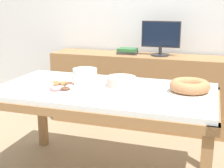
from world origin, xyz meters
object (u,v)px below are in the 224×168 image
Objects in this scene: computer_monitor at (161,39)px; cake_golden_bundt at (190,87)px; tealight_left_edge at (108,101)px; plate_stack at (85,74)px; book_stack at (127,51)px; pastry_platter at (59,87)px; tealight_near_cakes at (163,100)px; cake_chocolate_round at (121,82)px; tealight_right_edge at (162,85)px.

cake_golden_bundt is at bearing -70.36° from computer_monitor.
computer_monitor is at bearing 86.97° from tealight_left_edge.
plate_stack is at bearing 125.47° from tealight_left_edge.
plate_stack is (-0.11, -0.99, -0.06)m from book_stack.
plate_stack reaches higher than pastry_platter.
pastry_platter is 0.37m from plate_stack.
computer_monitor is 1.45m from tealight_near_cakes.
cake_chocolate_round reaches higher than tealight_right_edge.
book_stack reaches higher than cake_chocolate_round.
cake_golden_bundt is 0.91m from plate_stack.
book_stack reaches higher than cake_golden_bundt.
cake_chocolate_round is 0.39m from tealight_left_edge.
pastry_platter is 9.17× the size of tealight_near_cakes.
computer_monitor is 1.50× the size of cake_chocolate_round.
cake_chocolate_round is 1.34× the size of plate_stack.
computer_monitor is 1.48m from pastry_platter.
tealight_right_edge is (0.68, -0.06, -0.03)m from plate_stack.
tealight_right_edge is at bearing -61.65° from book_stack.
cake_golden_bundt is 0.83× the size of pastry_platter.
book_stack is 1.55m from tealight_near_cakes.
pastry_platter reaches higher than tealight_right_edge.
pastry_platter is (-0.44, -0.19, -0.03)m from cake_chocolate_round.
tealight_near_cakes is (0.34, 0.15, 0.00)m from tealight_left_edge.
pastry_platter is (-0.96, -0.19, -0.03)m from cake_golden_bundt.
tealight_left_edge is (0.29, -1.56, -0.09)m from book_stack.
plate_stack reaches higher than tealight_right_edge.
computer_monitor reaches higher than cake_chocolate_round.
tealight_left_edge is at bearing -79.34° from book_stack.
cake_chocolate_round reaches higher than pastry_platter.
tealight_left_edge is at bearing -86.35° from cake_chocolate_round.
book_stack is 5.85× the size of tealight_right_edge.
plate_stack is (0.06, 0.36, 0.03)m from pastry_platter.
cake_chocolate_round is at bearing 93.65° from tealight_left_edge.
cake_chocolate_round is at bearing -24.65° from plate_stack.
computer_monitor is at bearing 63.79° from plate_stack.
book_stack reaches higher than tealight_left_edge.
cake_golden_bundt reaches higher than plate_stack.
tealight_right_edge is at bearing -4.90° from plate_stack.
cake_golden_bundt is 0.98m from pastry_platter.
cake_golden_bundt reaches higher than tealight_near_cakes.
computer_monitor is 2.02× the size of plate_stack.
cake_chocolate_round is at bearing 23.30° from pastry_platter.
tealight_near_cakes is at bearing -4.11° from pastry_platter.
cake_chocolate_round is at bearing -179.30° from cake_golden_bundt.
tealight_left_edge is 1.00× the size of tealight_right_edge.
plate_stack is 5.25× the size of tealight_near_cakes.
cake_golden_bundt is (0.79, -1.16, -0.06)m from book_stack.
cake_chocolate_round is at bearing 146.20° from tealight_near_cakes.
computer_monitor reaches higher than tealight_left_edge.
computer_monitor is 1.40× the size of cake_golden_bundt.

